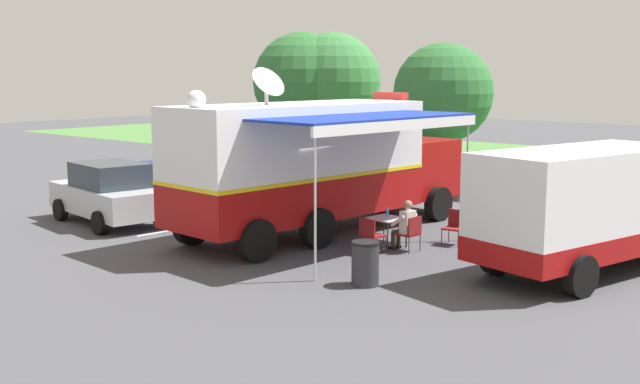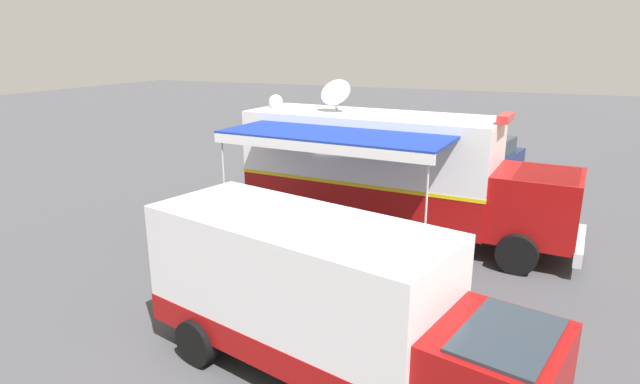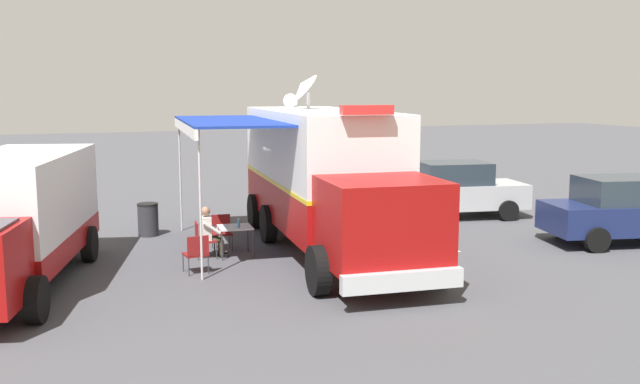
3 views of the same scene
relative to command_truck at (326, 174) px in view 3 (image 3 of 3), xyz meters
The scene contains 13 objects.
ground_plane 2.08m from the command_truck, 96.74° to the right, with size 100.00×100.00×0.00m, color #47474C.
lot_stripe 3.92m from the command_truck, 162.08° to the right, with size 0.12×4.80×0.01m, color silver.
command_truck is the anchor object (origin of this frame).
folding_table 2.63m from the command_truck, ahead, with size 0.86×0.86×0.73m.
water_bottle 2.49m from the command_truck, ahead, with size 0.07×0.07×0.22m.
folding_chair_at_table 3.41m from the command_truck, ahead, with size 0.51×0.51×0.87m.
folding_chair_beside_table 3.01m from the command_truck, 22.24° to the right, with size 0.51×0.51×0.87m.
folding_chair_spare_by_truck 3.94m from the command_truck, 19.10° to the left, with size 0.54×0.54×0.87m.
seated_responder 3.19m from the command_truck, ahead, with size 0.68×0.58×1.25m.
trash_bin 5.42m from the command_truck, 39.20° to the right, with size 0.57×0.57×0.91m.
support_truck 7.20m from the command_truck, ahead, with size 3.55×7.09×2.70m.
car_behind_truck 6.27m from the command_truck, 152.22° to the right, with size 4.42×2.48×1.76m.
car_far_corner 7.99m from the command_truck, 166.07° to the left, with size 4.47×2.62×1.76m.
Camera 3 is at (6.08, 17.03, 4.08)m, focal length 39.37 mm.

